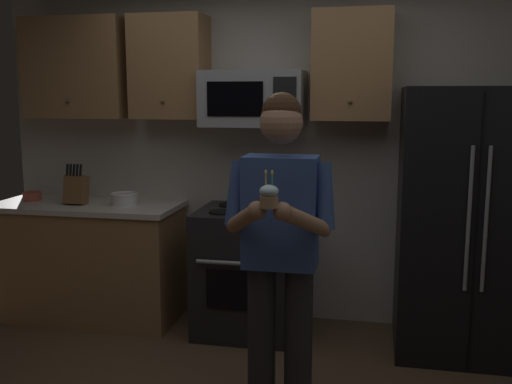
{
  "coord_description": "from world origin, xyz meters",
  "views": [
    {
      "loc": [
        0.73,
        -2.71,
        1.74
      ],
      "look_at": [
        0.13,
        0.21,
        1.25
      ],
      "focal_mm": 40.97,
      "sensor_mm": 36.0,
      "label": 1
    }
  ],
  "objects_px": {
    "oven_range": "(250,271)",
    "microwave": "(254,99)",
    "bowl_large_white": "(124,199)",
    "knife_block": "(76,189)",
    "bowl_small_colored": "(32,196)",
    "person": "(280,242)",
    "cupcake": "(269,196)",
    "refrigerator": "(467,223)"
  },
  "relations": [
    {
      "from": "microwave",
      "to": "refrigerator",
      "type": "relative_size",
      "value": 0.41
    },
    {
      "from": "knife_block",
      "to": "cupcake",
      "type": "distance_m",
      "value": 2.31
    },
    {
      "from": "bowl_large_white",
      "to": "bowl_small_colored",
      "type": "height_order",
      "value": "bowl_large_white"
    },
    {
      "from": "knife_block",
      "to": "bowl_large_white",
      "type": "distance_m",
      "value": 0.39
    },
    {
      "from": "oven_range",
      "to": "knife_block",
      "type": "distance_m",
      "value": 1.48
    },
    {
      "from": "microwave",
      "to": "bowl_large_white",
      "type": "distance_m",
      "value": 1.24
    },
    {
      "from": "bowl_small_colored",
      "to": "refrigerator",
      "type": "bearing_deg",
      "value": -1.39
    },
    {
      "from": "knife_block",
      "to": "bowl_large_white",
      "type": "height_order",
      "value": "knife_block"
    },
    {
      "from": "bowl_small_colored",
      "to": "person",
      "type": "xyz_separation_m",
      "value": [
        2.19,
        -1.2,
        0.04
      ]
    },
    {
      "from": "microwave",
      "to": "refrigerator",
      "type": "distance_m",
      "value": 1.72
    },
    {
      "from": "bowl_large_white",
      "to": "cupcake",
      "type": "height_order",
      "value": "cupcake"
    },
    {
      "from": "knife_block",
      "to": "person",
      "type": "distance_m",
      "value": 2.1
    },
    {
      "from": "refrigerator",
      "to": "bowl_small_colored",
      "type": "xyz_separation_m",
      "value": [
        -3.28,
        0.08,
        0.06
      ]
    },
    {
      "from": "microwave",
      "to": "bowl_small_colored",
      "type": "bearing_deg",
      "value": -177.47
    },
    {
      "from": "bowl_large_white",
      "to": "microwave",
      "type": "bearing_deg",
      "value": 7.32
    },
    {
      "from": "microwave",
      "to": "bowl_large_white",
      "type": "height_order",
      "value": "microwave"
    },
    {
      "from": "oven_range",
      "to": "microwave",
      "type": "distance_m",
      "value": 1.26
    },
    {
      "from": "microwave",
      "to": "person",
      "type": "distance_m",
      "value": 1.53
    },
    {
      "from": "oven_range",
      "to": "person",
      "type": "relative_size",
      "value": 0.53
    },
    {
      "from": "refrigerator",
      "to": "bowl_large_white",
      "type": "relative_size",
      "value": 8.82
    },
    {
      "from": "refrigerator",
      "to": "cupcake",
      "type": "height_order",
      "value": "refrigerator"
    },
    {
      "from": "microwave",
      "to": "bowl_small_colored",
      "type": "distance_m",
      "value": 1.94
    },
    {
      "from": "refrigerator",
      "to": "microwave",
      "type": "bearing_deg",
      "value": 173.97
    },
    {
      "from": "bowl_small_colored",
      "to": "person",
      "type": "height_order",
      "value": "person"
    },
    {
      "from": "knife_block",
      "to": "oven_range",
      "type": "bearing_deg",
      "value": 1.25
    },
    {
      "from": "oven_range",
      "to": "refrigerator",
      "type": "height_order",
      "value": "refrigerator"
    },
    {
      "from": "knife_block",
      "to": "person",
      "type": "height_order",
      "value": "person"
    },
    {
      "from": "refrigerator",
      "to": "bowl_large_white",
      "type": "xyz_separation_m",
      "value": [
        -2.48,
        0.03,
        0.07
      ]
    },
    {
      "from": "cupcake",
      "to": "knife_block",
      "type": "bearing_deg",
      "value": 140.41
    },
    {
      "from": "bowl_small_colored",
      "to": "person",
      "type": "bearing_deg",
      "value": -28.78
    },
    {
      "from": "person",
      "to": "cupcake",
      "type": "height_order",
      "value": "person"
    },
    {
      "from": "cupcake",
      "to": "refrigerator",
      "type": "bearing_deg",
      "value": 53.14
    },
    {
      "from": "microwave",
      "to": "person",
      "type": "height_order",
      "value": "microwave"
    },
    {
      "from": "bowl_small_colored",
      "to": "microwave",
      "type": "bearing_deg",
      "value": 2.53
    },
    {
      "from": "microwave",
      "to": "cupcake",
      "type": "relative_size",
      "value": 4.26
    },
    {
      "from": "bowl_small_colored",
      "to": "cupcake",
      "type": "bearing_deg",
      "value": -34.96
    },
    {
      "from": "person",
      "to": "cupcake",
      "type": "bearing_deg",
      "value": -90.0
    },
    {
      "from": "knife_block",
      "to": "bowl_small_colored",
      "type": "bearing_deg",
      "value": 170.59
    },
    {
      "from": "bowl_large_white",
      "to": "bowl_small_colored",
      "type": "bearing_deg",
      "value": 176.68
    },
    {
      "from": "microwave",
      "to": "bowl_large_white",
      "type": "xyz_separation_m",
      "value": [
        -0.98,
        -0.13,
        -0.75
      ]
    },
    {
      "from": "refrigerator",
      "to": "person",
      "type": "relative_size",
      "value": 1.02
    },
    {
      "from": "microwave",
      "to": "knife_block",
      "type": "distance_m",
      "value": 1.53
    }
  ]
}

